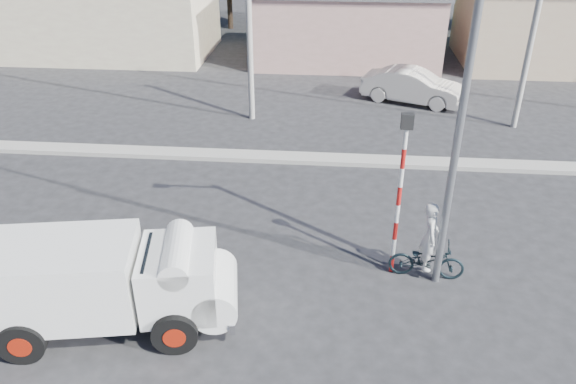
# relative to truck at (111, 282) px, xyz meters

# --- Properties ---
(ground_plane) EXTENTS (120.00, 120.00, 0.00)m
(ground_plane) POSITION_rel_truck_xyz_m (3.17, 1.12, -1.24)
(ground_plane) COLOR #262628
(ground_plane) RESTS_ON ground
(median) EXTENTS (40.00, 0.80, 0.16)m
(median) POSITION_rel_truck_xyz_m (3.17, 9.12, -1.16)
(median) COLOR #99968E
(median) RESTS_ON ground
(truck) EXTENTS (5.66, 2.89, 2.23)m
(truck) POSITION_rel_truck_xyz_m (0.00, 0.00, 0.00)
(truck) COLOR black
(truck) RESTS_ON ground
(bicycle) EXTENTS (1.94, 0.81, 0.99)m
(bicycle) POSITION_rel_truck_xyz_m (7.21, 2.48, -0.74)
(bicycle) COLOR black
(bicycle) RESTS_ON ground
(cyclist) EXTENTS (0.50, 0.71, 1.85)m
(cyclist) POSITION_rel_truck_xyz_m (7.21, 2.48, -0.31)
(cyclist) COLOR silver
(cyclist) RESTS_ON ground
(car_cream) EXTENTS (4.89, 3.16, 1.52)m
(car_cream) POSITION_rel_truck_xyz_m (8.24, 15.83, -0.47)
(car_cream) COLOR silver
(car_cream) RESTS_ON ground
(traffic_pole) EXTENTS (0.28, 0.18, 4.36)m
(traffic_pole) POSITION_rel_truck_xyz_m (6.37, 2.62, 1.36)
(traffic_pole) COLOR red
(traffic_pole) RESTS_ON ground
(streetlight) EXTENTS (2.34, 0.22, 9.00)m
(streetlight) POSITION_rel_truck_xyz_m (7.31, 2.32, 3.73)
(streetlight) COLOR slate
(streetlight) RESTS_ON ground
(building_row) EXTENTS (37.80, 7.30, 4.44)m
(building_row) POSITION_rel_truck_xyz_m (4.27, 23.12, 0.90)
(building_row) COLOR beige
(building_row) RESTS_ON ground
(utility_poles) EXTENTS (35.40, 0.24, 8.00)m
(utility_poles) POSITION_rel_truck_xyz_m (6.42, 13.12, 2.83)
(utility_poles) COLOR #99968E
(utility_poles) RESTS_ON ground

